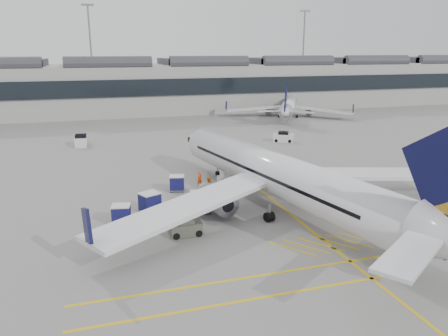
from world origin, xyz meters
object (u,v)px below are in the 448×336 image
object	(u,v)px
ramp_agent_a	(200,179)
pushback_tug	(186,227)
baggage_cart_a	(200,201)
airliner_main	(282,177)
ramp_agent_b	(209,187)
belt_loader	(232,177)

from	to	relation	value
ramp_agent_a	pushback_tug	bearing A→B (deg)	-124.67
pushback_tug	baggage_cart_a	bearing A→B (deg)	61.54
airliner_main	ramp_agent_a	size ratio (longest dim) A/B	24.59
airliner_main	ramp_agent_b	size ratio (longest dim) A/B	20.19
airliner_main	baggage_cart_a	world-z (taller)	airliner_main
ramp_agent_a	ramp_agent_b	world-z (taller)	ramp_agent_b
belt_loader	pushback_tug	distance (m)	15.47
airliner_main	belt_loader	xyz separation A→B (m)	(-1.44, 10.07, -2.70)
baggage_cart_a	pushback_tug	distance (m)	5.10
airliner_main	baggage_cart_a	size ratio (longest dim) A/B	19.92
belt_loader	pushback_tug	world-z (taller)	belt_loader
baggage_cart_a	ramp_agent_a	distance (m)	7.96
ramp_agent_b	airliner_main	bearing A→B (deg)	97.43
ramp_agent_a	pushback_tug	xyz separation A→B (m)	(-4.25, -12.23, -0.19)
ramp_agent_a	ramp_agent_b	distance (m)	3.47
airliner_main	pushback_tug	size ratio (longest dim) A/B	15.88
belt_loader	pushback_tug	size ratio (longest dim) A/B	1.65
baggage_cart_a	ramp_agent_a	size ratio (longest dim) A/B	1.23
belt_loader	ramp_agent_a	size ratio (longest dim) A/B	2.55
baggage_cart_a	ramp_agent_a	xyz separation A→B (m)	(1.88, 7.73, -0.23)
airliner_main	belt_loader	size ratio (longest dim) A/B	9.64
airliner_main	pushback_tug	xyz separation A→B (m)	(-9.70, -3.01, -2.56)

